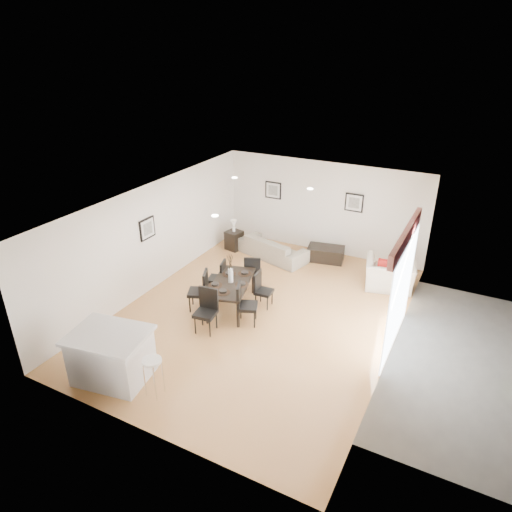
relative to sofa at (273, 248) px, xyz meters
The scene contains 26 objects.
ground 3.06m from the sofa, 69.79° to the right, with size 8.00×8.00×0.00m, color tan.
wall_back 1.87m from the sofa, 47.22° to the left, with size 6.00×0.04×2.70m, color white.
wall_front 7.02m from the sofa, 81.27° to the right, with size 6.00×0.04×2.70m, color white.
wall_left 3.62m from the sofa, 124.23° to the right, with size 0.04×8.00×2.70m, color white.
wall_right 5.07m from the sofa, 35.22° to the right, with size 0.04×8.00×2.70m, color white.
ceiling 3.88m from the sofa, 69.79° to the right, with size 6.00×8.00×0.02m, color white.
sofa is the anchor object (origin of this frame).
armchair 3.41m from the sofa, ahead, with size 1.20×1.05×0.78m, color beige.
dining_table 2.96m from the sofa, 83.95° to the right, with size 1.23×1.80×0.68m.
dining_chair_wnear 3.32m from the sofa, 94.65° to the right, with size 0.58×0.58×0.98m.
dining_chair_wfar 2.52m from the sofa, 96.22° to the right, with size 0.49×0.49×0.89m.
dining_chair_enear 3.49m from the sofa, 75.21° to the right, with size 0.57×0.57×0.97m.
dining_chair_efar 2.68m from the sofa, 70.49° to the right, with size 0.41×0.41×0.86m.
dining_chair_head 3.96m from the sofa, 85.66° to the right, with size 0.50×0.50×0.98m.
dining_chair_foot 1.95m from the sofa, 79.84° to the right, with size 0.54×0.54×0.92m.
vase 3.01m from the sofa, 83.95° to the right, with size 0.85×1.33×0.70m.
coffee_table 1.52m from the sofa, 20.51° to the left, with size 1.01×0.61×0.40m, color black.
side_table 1.30m from the sofa, behind, with size 0.43×0.43×0.58m, color black.
table_lamp 1.39m from the sofa, behind, with size 0.19×0.19×0.37m.
cushion 3.32m from the sofa, ahead, with size 0.36×0.11×0.36m, color #B01A16.
kitchen_island 6.11m from the sofa, 93.72° to the right, with size 1.56×1.30×0.98m.
bar_stool 6.13m from the sofa, 84.62° to the right, with size 0.35×0.35×0.76m.
framed_print_back_left 1.83m from the sofa, 116.26° to the left, with size 0.52×0.04×0.52m.
framed_print_back_right 2.62m from the sofa, 29.57° to the left, with size 0.52×0.04×0.52m.
framed_print_left_wall 3.86m from the sofa, 122.05° to the right, with size 0.04×0.52×0.52m.
sliding_door 4.95m from the sofa, 32.58° to the right, with size 0.12×2.70×2.57m.
Camera 1 is at (4.05, -8.02, 5.79)m, focal length 32.00 mm.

